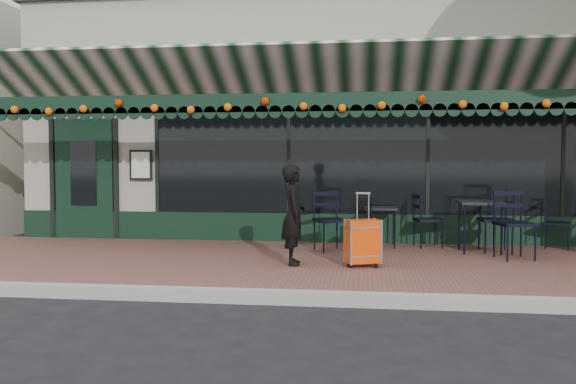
# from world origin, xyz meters

# --- Properties ---
(ground) EXTENTS (80.00, 80.00, 0.00)m
(ground) POSITION_xyz_m (0.00, 0.00, 0.00)
(ground) COLOR black
(ground) RESTS_ON ground
(sidewalk) EXTENTS (18.00, 4.00, 0.15)m
(sidewalk) POSITION_xyz_m (0.00, 2.00, 0.07)
(sidewalk) COLOR brown
(sidewalk) RESTS_ON ground
(curb) EXTENTS (18.00, 0.16, 0.15)m
(curb) POSITION_xyz_m (0.00, -0.08, 0.07)
(curb) COLOR #9E9E99
(curb) RESTS_ON ground
(restaurant_building) EXTENTS (12.00, 9.60, 4.50)m
(restaurant_building) POSITION_xyz_m (0.00, 7.84, 2.27)
(restaurant_building) COLOR #A39E8D
(restaurant_building) RESTS_ON ground
(woman) EXTENTS (0.41, 0.55, 1.37)m
(woman) POSITION_xyz_m (-0.63, 1.60, 0.84)
(woman) COLOR black
(woman) RESTS_ON sidewalk
(suitcase) EXTENTS (0.49, 0.39, 1.00)m
(suitcase) POSITION_xyz_m (0.32, 1.54, 0.48)
(suitcase) COLOR #F84407
(suitcase) RESTS_ON sidewalk
(cafe_table_a) EXTENTS (0.65, 0.65, 0.80)m
(cafe_table_a) POSITION_xyz_m (2.12, 3.09, 0.87)
(cafe_table_a) COLOR black
(cafe_table_a) RESTS_ON sidewalk
(cafe_table_b) EXTENTS (0.53, 0.53, 0.66)m
(cafe_table_b) POSITION_xyz_m (0.60, 3.53, 0.74)
(cafe_table_b) COLOR black
(cafe_table_b) RESTS_ON sidewalk
(chair_a_left) EXTENTS (0.52, 0.52, 0.99)m
(chair_a_left) POSITION_xyz_m (2.36, 3.12, 0.65)
(chair_a_left) COLOR black
(chair_a_left) RESTS_ON sidewalk
(chair_a_right) EXTENTS (0.51, 0.51, 0.81)m
(chair_a_right) POSITION_xyz_m (3.43, 3.63, 0.56)
(chair_a_right) COLOR black
(chair_a_right) RESTS_ON sidewalk
(chair_a_front) EXTENTS (0.61, 0.61, 1.01)m
(chair_a_front) POSITION_xyz_m (2.50, 2.47, 0.65)
(chair_a_front) COLOR black
(chair_a_front) RESTS_ON sidewalk
(chair_b_left) EXTENTS (0.42, 0.42, 0.77)m
(chair_b_left) POSITION_xyz_m (0.26, 3.09, 0.53)
(chair_b_left) COLOR black
(chair_b_left) RESTS_ON sidewalk
(chair_b_right) EXTENTS (0.53, 0.53, 0.89)m
(chair_b_right) POSITION_xyz_m (1.38, 3.57, 0.59)
(chair_b_right) COLOR black
(chair_b_right) RESTS_ON sidewalk
(chair_b_front) EXTENTS (0.64, 0.64, 0.95)m
(chair_b_front) POSITION_xyz_m (-0.20, 2.95, 0.63)
(chair_b_front) COLOR black
(chair_b_front) RESTS_ON sidewalk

